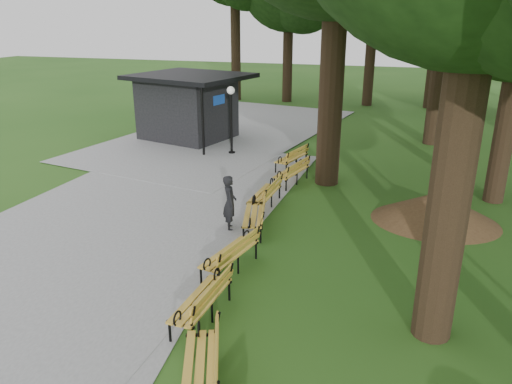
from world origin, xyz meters
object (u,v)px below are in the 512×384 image
(kiosk, at_px, (187,107))
(bench_7, at_px, (291,158))
(dirt_mound, at_px, (436,207))
(bench_4, at_px, (254,215))
(bench_3, at_px, (230,254))
(lamp_post, at_px, (231,105))
(person, at_px, (230,203))
(bench_6, at_px, (291,172))
(bench_5, at_px, (265,194))
(bench_2, at_px, (201,300))
(bench_1, at_px, (200,367))

(kiosk, relative_size, bench_7, 2.53)
(dirt_mound, bearing_deg, bench_4, -156.58)
(bench_3, bearing_deg, dirt_mound, 146.20)
(lamp_post, xyz_separation_m, bench_3, (3.38, -9.44, -1.61))
(person, distance_m, bench_6, 4.28)
(dirt_mound, height_order, bench_5, dirt_mound)
(kiosk, relative_size, lamp_post, 1.71)
(bench_3, relative_size, bench_7, 1.00)
(person, xyz_separation_m, kiosk, (-5.49, 9.27, 0.73))
(bench_5, xyz_separation_m, bench_7, (-0.15, 4.10, 0.00))
(bench_4, xyz_separation_m, bench_7, (-0.33, 5.75, 0.00))
(bench_6, bearing_deg, bench_7, -153.61)
(bench_3, height_order, bench_4, same)
(bench_3, bearing_deg, bench_5, -162.87)
(bench_4, bearing_deg, bench_3, -9.87)
(bench_6, bearing_deg, bench_4, 12.04)
(bench_6, bearing_deg, lamp_post, -119.67)
(bench_2, distance_m, bench_3, 1.95)
(dirt_mound, bearing_deg, bench_3, -135.95)
(bench_1, distance_m, bench_7, 11.88)
(bench_2, height_order, bench_5, same)
(lamp_post, relative_size, bench_7, 1.48)
(person, distance_m, kiosk, 10.80)
(bench_2, xyz_separation_m, bench_3, (-0.14, 1.95, 0.00))
(bench_1, xyz_separation_m, bench_6, (-0.96, 10.10, 0.00))
(kiosk, height_order, bench_1, kiosk)
(kiosk, xyz_separation_m, bench_3, (6.29, -11.47, -1.06))
(bench_6, bearing_deg, dirt_mound, 79.79)
(lamp_post, height_order, bench_2, lamp_post)
(bench_6, relative_size, bench_7, 1.00)
(bench_1, bearing_deg, bench_5, 168.17)
(bench_2, height_order, bench_3, same)
(kiosk, distance_m, bench_5, 9.60)
(bench_3, distance_m, bench_4, 2.36)
(kiosk, bearing_deg, bench_7, -15.69)
(dirt_mound, bearing_deg, lamp_post, 147.57)
(dirt_mound, bearing_deg, bench_5, -175.35)
(bench_1, height_order, bench_2, same)
(bench_5, height_order, bench_7, same)
(bench_4, xyz_separation_m, bench_5, (-0.18, 1.65, 0.00))
(dirt_mound, xyz_separation_m, bench_2, (-4.41, -6.35, -0.00))
(dirt_mound, xyz_separation_m, bench_1, (-3.69, -8.10, -0.00))
(bench_7, bearing_deg, dirt_mound, 67.92)
(person, distance_m, bench_3, 2.36)
(lamp_post, bearing_deg, kiosk, 145.16)
(bench_7, bearing_deg, bench_5, 16.23)
(bench_6, distance_m, bench_7, 1.75)
(bench_5, bearing_deg, lamp_post, -148.59)
(kiosk, relative_size, bench_3, 2.53)
(bench_7, bearing_deg, lamp_post, -100.71)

